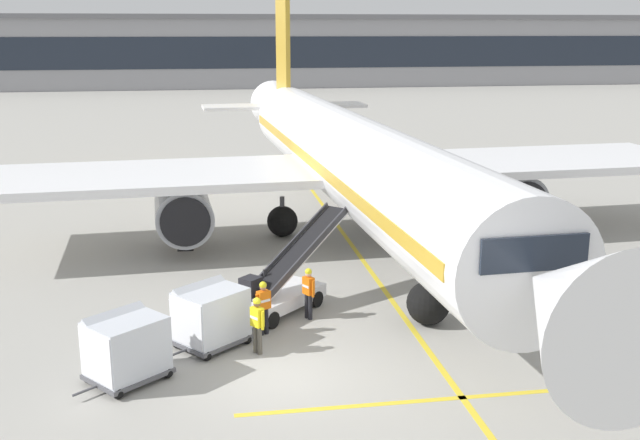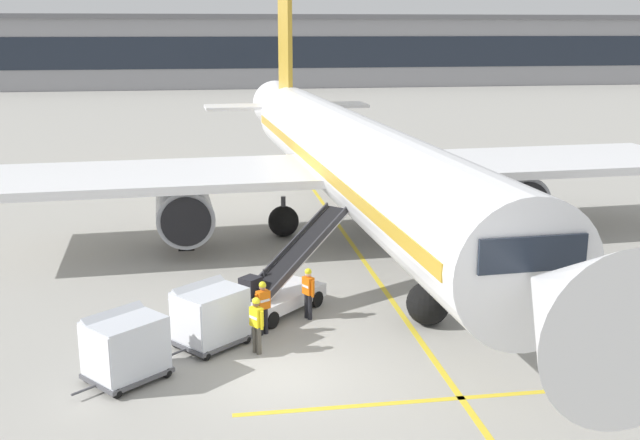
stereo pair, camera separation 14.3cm
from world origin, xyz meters
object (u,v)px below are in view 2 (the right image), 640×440
baggage_cart_lead (209,314)px  ground_crew_marshaller (256,322)px  belt_loader (282,285)px  ground_crew_by_carts (308,290)px  baggage_cart_second (124,346)px  parked_airplane (349,158)px  ground_crew_by_loader (263,304)px  safety_cone_engine_keepout (186,241)px

baggage_cart_lead → ground_crew_marshaller: baggage_cart_lead is taller
belt_loader → baggage_cart_lead: size_ratio=1.77×
ground_crew_by_carts → baggage_cart_second: bearing=-146.5°
parked_airplane → baggage_cart_lead: parked_airplane is taller
ground_crew_by_loader → ground_crew_marshaller: 1.42m
safety_cone_engine_keepout → baggage_cart_lead: bearing=-85.3°
ground_crew_by_carts → ground_crew_marshaller: bearing=-127.2°
ground_crew_by_loader → baggage_cart_second: bearing=-147.0°
ground_crew_marshaller → safety_cone_engine_keepout: 11.57m
ground_crew_by_carts → safety_cone_engine_keepout: ground_crew_by_carts is taller
ground_crew_by_loader → parked_airplane: bearing=65.9°
baggage_cart_second → ground_crew_by_carts: size_ratio=1.50×
ground_crew_by_carts → ground_crew_marshaller: size_ratio=1.00×
parked_airplane → baggage_cart_second: size_ratio=16.41×
safety_cone_engine_keepout → ground_crew_marshaller: bearing=-78.9°
baggage_cart_lead → ground_crew_by_carts: size_ratio=1.50×
parked_airplane → ground_crew_by_loader: bearing=-114.1°
parked_airplane → ground_crew_by_carts: parked_airplane is taller
baggage_cart_second → baggage_cart_lead: bearing=40.7°
baggage_cart_second → ground_crew_by_loader: 4.73m
ground_crew_by_loader → safety_cone_engine_keepout: bearing=104.3°
parked_airplane → baggage_cart_lead: size_ratio=16.41×
belt_loader → ground_crew_by_loader: bearing=-111.6°
ground_crew_by_loader → ground_crew_marshaller: bearing=-102.3°
baggage_cart_lead → parked_airplane: bearing=60.2°
belt_loader → ground_crew_marshaller: belt_loader is taller
parked_airplane → belt_loader: bearing=-114.7°
belt_loader → baggage_cart_second: 6.62m
belt_loader → ground_crew_by_carts: 1.22m
belt_loader → baggage_cart_second: size_ratio=1.77×
baggage_cart_second → safety_cone_engine_keepout: baggage_cart_second is taller
belt_loader → ground_crew_by_carts: bearing=-50.0°
belt_loader → safety_cone_engine_keepout: size_ratio=6.01×
parked_airplane → baggage_cart_lead: (-6.42, -11.23, -2.67)m
baggage_cart_lead → baggage_cart_second: same height
baggage_cart_second → ground_crew_by_carts: baggage_cart_second is taller
baggage_cart_lead → baggage_cart_second: 3.04m
belt_loader → ground_crew_by_loader: (-0.80, -2.02, 0.12)m
belt_loader → baggage_cart_lead: belt_loader is taller
belt_loader → ground_crew_by_loader: 2.17m
baggage_cart_lead → safety_cone_engine_keepout: bearing=94.7°
baggage_cart_second → ground_crew_by_carts: (5.54, 3.66, -0.00)m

